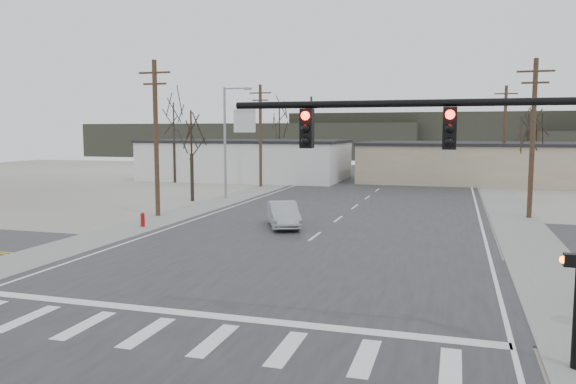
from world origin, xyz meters
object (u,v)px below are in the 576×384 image
object	(u,v)px
traffic_signal_mast	(497,168)
fire_hydrant	(143,220)
sedan_crossing	(283,214)
car_far_a	(393,174)
car_far_b	(362,167)

from	to	relation	value
traffic_signal_mast	fire_hydrant	world-z (taller)	traffic_signal_mast
sedan_crossing	car_far_a	xyz separation A→B (m)	(2.79, 31.68, 0.07)
fire_hydrant	car_far_a	bearing A→B (deg)	72.77
traffic_signal_mast	car_far_a	size ratio (longest dim) A/B	1.65
traffic_signal_mast	sedan_crossing	distance (m)	19.87
traffic_signal_mast	car_far_a	world-z (taller)	traffic_signal_mast
fire_hydrant	car_far_b	bearing A→B (deg)	83.78
sedan_crossing	traffic_signal_mast	bearing A→B (deg)	-81.98
car_far_a	traffic_signal_mast	bearing A→B (deg)	84.30
sedan_crossing	car_far_b	size ratio (longest dim) A/B	1.10
car_far_b	fire_hydrant	bearing A→B (deg)	-101.38
fire_hydrant	car_far_a	distance (m)	35.58
traffic_signal_mast	car_far_a	xyz separation A→B (m)	(-7.55, 48.19, -3.84)
traffic_signal_mast	car_far_a	bearing A→B (deg)	98.91
car_far_b	sedan_crossing	bearing A→B (deg)	-91.77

